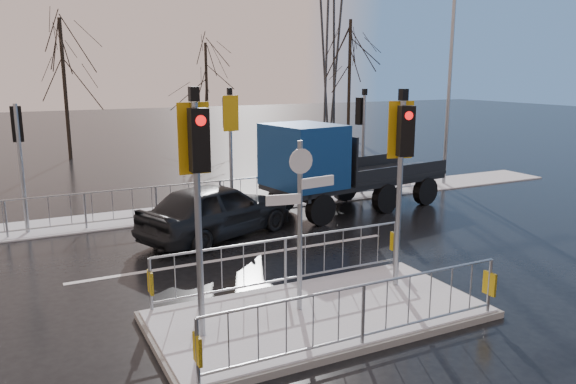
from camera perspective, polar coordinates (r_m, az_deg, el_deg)
name	(u,v)px	position (r m, az deg, el deg)	size (l,w,h in m)	color
ground	(319,318)	(10.43, 3.18, -12.64)	(120.00, 120.00, 0.00)	black
snow_verge	(184,212)	(17.99, -10.51, -2.02)	(30.00, 2.00, 0.04)	silver
lane_markings	(329,325)	(10.17, 4.14, -13.31)	(8.00, 11.38, 0.01)	silver
traffic_island	(319,297)	(10.27, 3.12, -10.65)	(6.00, 3.04, 4.15)	slate
far_kerb_fixtures	(197,183)	(17.38, -9.24, 0.90)	(18.00, 0.65, 3.83)	gray
car_far_lane	(216,210)	(15.08, -7.28, -1.81)	(1.78, 4.41, 1.50)	black
flatbed_truck	(326,166)	(17.33, 3.88, 2.65)	(6.38, 3.12, 2.84)	black
tree_far_a	(63,61)	(30.32, -21.91, 12.20)	(3.75, 3.75, 7.08)	black
tree_far_b	(206,74)	(33.94, -8.30, 11.76)	(3.25, 3.25, 6.14)	black
tree_far_c	(350,58)	(34.70, 6.29, 13.41)	(4.00, 4.00, 7.55)	black
street_lamp_right	(452,70)	(22.65, 16.30, 11.77)	(1.25, 0.18, 8.00)	gray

